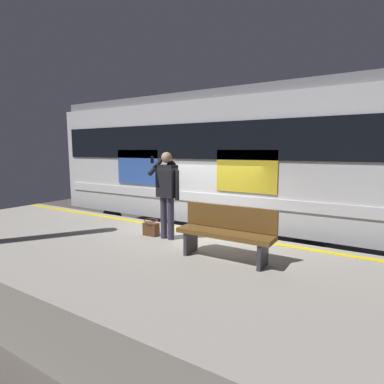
# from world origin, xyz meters

# --- Properties ---
(ground_plane) EXTENTS (24.08, 24.08, 0.00)m
(ground_plane) POSITION_xyz_m (0.00, 0.00, 0.00)
(ground_plane) COLOR #4C4742
(platform) EXTENTS (13.05, 4.07, 1.02)m
(platform) POSITION_xyz_m (0.00, 2.04, 0.51)
(platform) COLOR #9E998E
(platform) RESTS_ON ground
(safety_line) EXTENTS (12.79, 0.16, 0.01)m
(safety_line) POSITION_xyz_m (0.00, 0.30, 1.03)
(safety_line) COLOR yellow
(safety_line) RESTS_ON platform
(track_rail_near) EXTENTS (16.97, 0.08, 0.16)m
(track_rail_near) POSITION_xyz_m (0.00, -1.31, 0.08)
(track_rail_near) COLOR slate
(track_rail_near) RESTS_ON ground
(track_rail_far) EXTENTS (16.97, 0.08, 0.16)m
(track_rail_far) POSITION_xyz_m (0.00, -2.75, 0.08)
(track_rail_far) COLOR slate
(track_rail_far) RESTS_ON ground
(train_carriage) EXTENTS (9.45, 2.92, 4.19)m
(train_carriage) POSITION_xyz_m (0.83, -2.02, 2.63)
(train_carriage) COLOR silver
(train_carriage) RESTS_ON ground
(passenger) EXTENTS (0.57, 0.55, 1.80)m
(passenger) POSITION_xyz_m (0.22, 1.10, 2.09)
(passenger) COLOR #383347
(passenger) RESTS_ON platform
(handbag) EXTENTS (0.34, 0.31, 0.35)m
(handbag) POSITION_xyz_m (0.67, 1.09, 1.18)
(handbag) COLOR #59331E
(handbag) RESTS_ON platform
(bench) EXTENTS (1.67, 0.44, 0.90)m
(bench) POSITION_xyz_m (-1.34, 1.55, 1.51)
(bench) COLOR brown
(bench) RESTS_ON platform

